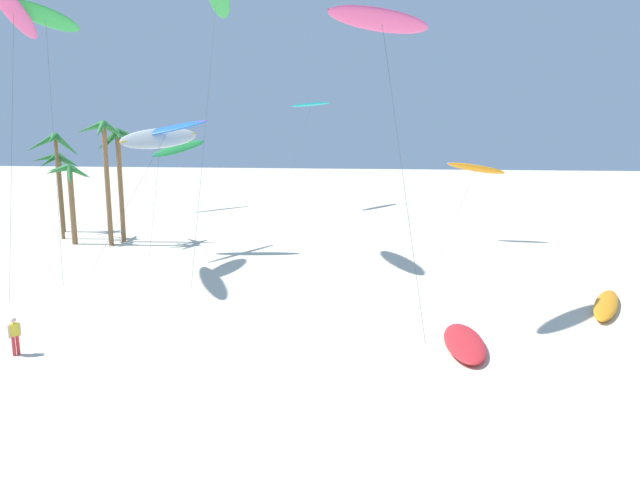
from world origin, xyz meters
The scene contains 16 objects.
palm_tree_0 centered at (-26.51, 40.51, 6.02)m, with size 4.41×4.14×7.42m.
palm_tree_1 centered at (-24.28, 36.96, 7.77)m, with size 4.82×4.86×9.19m.
palm_tree_2 centered at (-18.24, 36.47, 7.70)m, with size 4.26×4.09×9.53m.
palm_tree_3 centered at (-21.91, 34.90, 5.32)m, with size 3.85×3.53×6.69m.
palm_tree_4 centered at (-18.64, 34.83, 8.03)m, with size 4.02×4.10×10.15m.
flying_kite_0 centered at (11.19, 40.97, 6.23)m, with size 5.45×6.51×6.99m.
flying_kite_1 centered at (-17.79, 27.01, 16.40)m, with size 3.91×7.98×17.29m.
flying_kite_3 centered at (-17.35, 23.26, 16.01)m, with size 3.45×8.63×17.41m.
flying_kite_4 centered at (4.00, 19.04, 14.10)m, with size 5.16×6.69×14.69m.
flying_kite_5 centered at (-6.33, 63.21, 12.77)m, with size 4.51×13.69×13.46m.
flying_kite_6 centered at (-12.16, 32.47, 9.40)m, with size 6.35×7.10×10.33m.
flying_kite_7 centered at (-21.87, 58.47, 7.43)m, with size 5.00×12.84×8.82m.
flying_kite_9 centered at (-12.88, 32.58, 8.74)m, with size 3.97×7.68×9.86m.
grounded_kite_0 centered at (15.80, 21.91, 0.22)m, with size 3.37×6.28×0.43m.
grounded_kite_1 centered at (7.90, 15.16, 0.22)m, with size 1.80×4.91×0.43m.
person_foreground_walker centered at (-10.43, 11.64, 0.88)m, with size 0.32×0.46×1.60m.
Camera 1 is at (5.12, -8.66, 8.87)m, focal length 32.13 mm.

